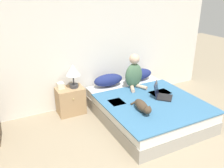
% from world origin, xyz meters
% --- Properties ---
extents(wall_back, '(5.36, 0.05, 2.55)m').
position_xyz_m(wall_back, '(0.00, 3.29, 1.27)').
color(wall_back, silver).
rests_on(wall_back, ground_plane).
extents(bed, '(1.65, 2.01, 0.41)m').
position_xyz_m(bed, '(0.54, 2.22, 0.20)').
color(bed, '#9E998E').
rests_on(bed, ground_plane).
extents(pillow_near, '(0.61, 0.29, 0.23)m').
position_xyz_m(pillow_near, '(0.18, 3.05, 0.53)').
color(pillow_near, navy).
rests_on(pillow_near, bed).
extents(pillow_far, '(0.61, 0.29, 0.23)m').
position_xyz_m(pillow_far, '(0.90, 3.05, 0.53)').
color(pillow_far, navy).
rests_on(pillow_far, bed).
extents(person_sitting, '(0.37, 0.36, 0.68)m').
position_xyz_m(person_sitting, '(0.58, 2.75, 0.70)').
color(person_sitting, '#476B4C').
rests_on(person_sitting, bed).
extents(cat_tabby, '(0.24, 0.58, 0.18)m').
position_xyz_m(cat_tabby, '(0.20, 1.86, 0.49)').
color(cat_tabby, '#473828').
rests_on(cat_tabby, bed).
extents(laptop_open, '(0.43, 0.43, 0.27)m').
position_xyz_m(laptop_open, '(0.78, 2.12, 0.47)').
color(laptop_open, black).
rests_on(laptop_open, bed).
extents(nightstand, '(0.50, 0.38, 0.52)m').
position_xyz_m(nightstand, '(-0.63, 3.04, 0.26)').
color(nightstand, tan).
rests_on(nightstand, ground_plane).
extents(table_lamp, '(0.27, 0.27, 0.45)m').
position_xyz_m(table_lamp, '(-0.55, 3.03, 0.83)').
color(table_lamp, '#38383D').
rests_on(table_lamp, nightstand).
extents(tissue_box, '(0.12, 0.12, 0.14)m').
position_xyz_m(tissue_box, '(-0.78, 3.10, 0.57)').
color(tissue_box, beige).
rests_on(tissue_box, nightstand).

